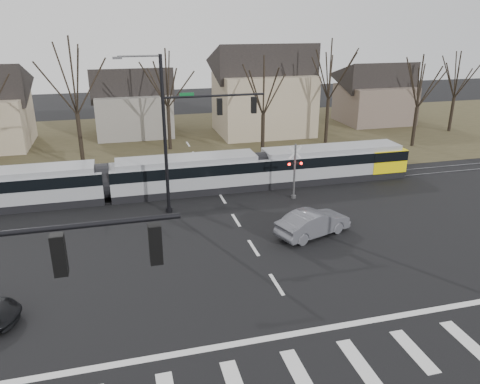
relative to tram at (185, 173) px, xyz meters
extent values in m
plane|color=black|center=(2.33, -16.00, -1.47)|extent=(140.00, 140.00, 0.00)
cube|color=#38331E|center=(2.33, 16.00, -1.47)|extent=(140.00, 28.00, 0.01)
cube|color=silver|center=(1.13, -20.00, -1.46)|extent=(0.60, 2.60, 0.01)
cube|color=silver|center=(3.53, -20.00, -1.46)|extent=(0.60, 2.60, 0.01)
cube|color=silver|center=(5.93, -20.00, -1.46)|extent=(0.60, 2.60, 0.01)
cube|color=silver|center=(8.33, -20.00, -1.46)|extent=(0.60, 2.60, 0.01)
cube|color=silver|center=(2.33, -17.80, -1.46)|extent=(28.00, 0.35, 0.01)
cube|color=silver|center=(2.33, -14.00, -1.46)|extent=(0.18, 2.00, 0.01)
cube|color=silver|center=(2.33, -10.00, -1.46)|extent=(0.18, 2.00, 0.01)
cube|color=silver|center=(2.33, -6.00, -1.46)|extent=(0.18, 2.00, 0.01)
cube|color=silver|center=(2.33, -2.00, -1.46)|extent=(0.18, 2.00, 0.01)
cube|color=silver|center=(2.33, 2.00, -1.46)|extent=(0.18, 2.00, 0.01)
cube|color=silver|center=(2.33, 6.00, -1.46)|extent=(0.18, 2.00, 0.01)
cube|color=silver|center=(2.33, 10.00, -1.46)|extent=(0.18, 2.00, 0.01)
cube|color=silver|center=(2.33, 14.00, -1.46)|extent=(0.18, 2.00, 0.01)
cube|color=#59595E|center=(2.33, -0.90, -1.44)|extent=(90.00, 0.12, 0.06)
cube|color=#59595E|center=(2.33, 0.50, -1.44)|extent=(90.00, 0.12, 0.06)
cube|color=gray|center=(-11.85, 0.00, -0.12)|extent=(12.02, 2.59, 2.70)
cube|color=black|center=(-11.85, 0.00, 0.42)|extent=(12.04, 2.63, 0.79)
cube|color=gray|center=(0.16, 0.00, -0.12)|extent=(11.09, 2.59, 2.70)
cube|color=black|center=(0.16, 0.00, 0.42)|extent=(11.11, 2.63, 0.79)
cube|color=gray|center=(11.72, 0.00, -0.12)|extent=(12.02, 2.59, 2.70)
cube|color=black|center=(11.72, 0.00, 0.42)|extent=(12.04, 2.63, 0.79)
cube|color=#FFE407|center=(16.25, 0.00, -0.04)|extent=(2.96, 2.64, 1.80)
imported|color=#5B5C64|center=(6.24, -9.25, -0.69)|extent=(4.63, 5.77, 1.56)
cylinder|color=black|center=(-6.42, -22.00, 6.13)|extent=(6.50, 0.14, 0.14)
cube|color=black|center=(-6.09, -22.00, 5.43)|extent=(0.32, 0.32, 1.05)
sphere|color=#FF0C07|center=(-6.09, -22.00, 5.76)|extent=(0.22, 0.22, 0.22)
cube|color=black|center=(-3.82, -22.00, 5.43)|extent=(0.32, 0.32, 1.05)
sphere|color=#FF0C07|center=(-3.82, -22.00, 5.76)|extent=(0.22, 0.22, 0.22)
cylinder|color=black|center=(-1.67, -3.50, 3.63)|extent=(0.22, 0.22, 10.20)
cylinder|color=black|center=(-1.67, -3.50, -1.32)|extent=(0.44, 0.44, 0.30)
cylinder|color=black|center=(1.58, -3.50, 6.13)|extent=(6.50, 0.14, 0.14)
cube|color=#0C5926|center=(-0.17, -3.50, 6.28)|extent=(0.90, 0.03, 0.22)
cube|color=black|center=(1.91, -3.50, 5.43)|extent=(0.32, 0.32, 1.05)
sphere|color=#FF0C07|center=(1.91, -3.50, 5.76)|extent=(0.22, 0.22, 0.22)
cube|color=black|center=(4.18, -3.50, 5.43)|extent=(0.32, 0.32, 1.05)
sphere|color=#FF0C07|center=(4.18, -3.50, 5.76)|extent=(0.22, 0.22, 0.22)
cube|color=#59595B|center=(-4.17, -3.50, 8.55)|extent=(0.55, 0.22, 0.14)
cylinder|color=#59595B|center=(7.33, -3.20, 0.53)|extent=(0.14, 0.14, 4.00)
cylinder|color=#59595B|center=(7.33, -3.20, -1.37)|extent=(0.36, 0.36, 0.20)
cube|color=silver|center=(7.33, -3.20, 1.93)|extent=(0.95, 0.04, 0.95)
cube|color=silver|center=(7.33, -3.20, 1.93)|extent=(0.95, 0.04, 0.95)
cube|color=black|center=(7.33, -3.20, 1.13)|extent=(1.00, 0.10, 0.12)
sphere|color=#FF0C07|center=(6.88, -3.28, 1.13)|extent=(0.18, 0.18, 0.18)
sphere|color=#FF0C07|center=(7.78, -3.28, 1.13)|extent=(0.18, 0.18, 0.18)
cube|color=gray|center=(-2.67, 20.00, 0.78)|extent=(8.00, 7.00, 4.50)
cube|color=tan|center=(11.33, 17.00, 1.78)|extent=(10.00, 8.00, 6.50)
cube|color=brown|center=(26.33, 19.00, 0.78)|extent=(8.00, 7.00, 4.50)
camera|label=1|loc=(-4.45, -32.69, 10.73)|focal=35.00mm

